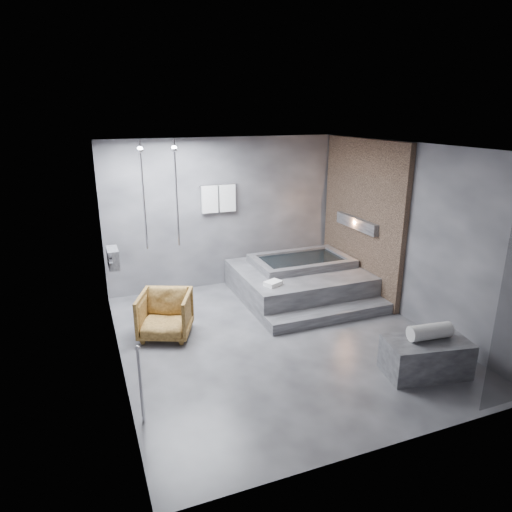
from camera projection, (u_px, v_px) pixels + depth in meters
name	position (u px, v px, depth m)	size (l,w,h in m)	color
room	(298.00, 220.00, 6.64)	(5.00, 5.04, 2.82)	#303033
tub_deck	(298.00, 281.00, 8.39)	(2.20, 2.00, 0.50)	#353538
tub_step	(331.00, 315.00, 7.39)	(2.20, 0.36, 0.18)	#353538
concrete_bench	(426.00, 357.00, 5.85)	(1.05, 0.58, 0.47)	#303033
driftwood_chair	(165.00, 315.00, 6.80)	(0.74, 0.76, 0.69)	#4D3213
rolled_towel	(430.00, 332.00, 5.79)	(0.20, 0.20, 0.57)	silver
deck_towel	(273.00, 283.00, 7.51)	(0.27, 0.20, 0.07)	white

